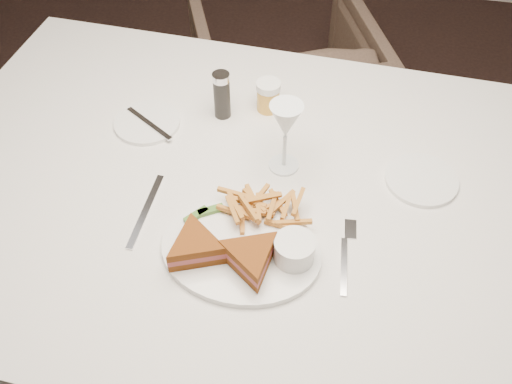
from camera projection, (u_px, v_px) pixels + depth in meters
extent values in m
cube|color=silver|center=(260.00, 284.00, 1.52)|extent=(1.61, 1.11, 0.75)
imported|color=#4A382D|center=(284.00, 80.00, 2.19)|extent=(0.82, 0.80, 0.65)
ellipsoid|color=white|center=(241.00, 251.00, 1.13)|extent=(0.33, 0.26, 0.01)
cube|color=silver|center=(146.00, 211.00, 1.20)|extent=(0.02, 0.21, 0.00)
cylinder|color=white|center=(147.00, 122.00, 1.38)|extent=(0.16, 0.16, 0.01)
cylinder|color=white|center=(421.00, 180.00, 1.26)|extent=(0.16, 0.16, 0.01)
cylinder|color=black|center=(222.00, 95.00, 1.36)|extent=(0.04, 0.04, 0.12)
cylinder|color=gold|center=(268.00, 96.00, 1.40)|extent=(0.06, 0.06, 0.08)
cube|color=#3E6B25|center=(211.00, 210.00, 1.18)|extent=(0.05, 0.04, 0.01)
cube|color=#3E6B25|center=(196.00, 215.00, 1.17)|extent=(0.05, 0.05, 0.01)
cylinder|color=white|center=(294.00, 250.00, 1.09)|extent=(0.08, 0.08, 0.05)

